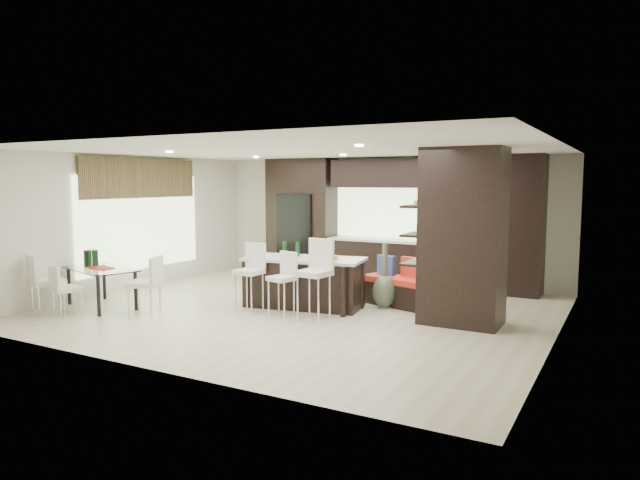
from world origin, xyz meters
The scene contains 22 objects.
ground centered at (0.00, 0.00, 0.00)m, with size 8.00×8.00×0.00m, color #C5B996.
back_wall centered at (0.00, 3.50, 1.35)m, with size 8.00×0.02×2.70m, color beige.
left_wall centered at (-4.00, 0.00, 1.35)m, with size 0.02×7.00×2.70m, color beige.
right_wall centered at (4.00, 0.00, 1.35)m, with size 0.02×7.00×2.70m, color beige.
ceiling centered at (0.00, 0.00, 2.70)m, with size 8.00×7.00×0.02m, color white.
window_left centered at (-3.96, 0.20, 1.35)m, with size 0.04×3.20×1.90m, color #B2D199.
window_back centered at (0.60, 3.46, 1.55)m, with size 3.40×0.04×1.20m, color #B2D199.
stone_accent centered at (-3.93, 0.20, 2.25)m, with size 0.08×3.00×0.80m, color brown.
ceiling_spots centered at (0.00, 0.25, 2.68)m, with size 4.00×3.00×0.02m, color white.
back_cabinetry centered at (0.50, 3.17, 1.35)m, with size 6.80×0.68×2.70m, color black.
refrigerator centered at (-1.90, 3.12, 0.95)m, with size 0.90×0.68×1.90m, color black.
partition_column centered at (2.60, 0.40, 1.35)m, with size 1.20×0.80×2.70m, color black.
kitchen_island centered at (-0.13, 0.26, 0.43)m, with size 2.07×0.89×0.86m, color black.
stool_left centered at (-0.76, -0.49, 0.46)m, with size 0.41×0.41×0.93m, color silver.
stool_mid centered at (-0.13, -0.48, 0.42)m, with size 0.37×0.37×0.84m, color silver.
stool_right centered at (0.51, -0.52, 0.52)m, with size 0.46×0.46×1.04m, color silver.
bench centered at (1.29, 1.11, 0.25)m, with size 1.32×0.51×0.51m, color black.
floor_vase centered at (1.14, 0.86, 0.57)m, with size 0.42×0.42×1.14m, color #4A5A40, non-canonical shape.
dining_table centered at (-3.19, -1.50, 0.34)m, with size 1.42×0.80×0.68m, color white.
chair_near centered at (-3.19, -2.19, 0.39)m, with size 0.42×0.42×0.77m, color silver.
chair_far centered at (-3.63, -2.22, 0.45)m, with size 0.49×0.49×0.91m, color silver.
chair_end centered at (-2.16, -1.50, 0.44)m, with size 0.48×0.48×0.88m, color silver.
Camera 1 is at (4.86, -8.21, 2.21)m, focal length 32.00 mm.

